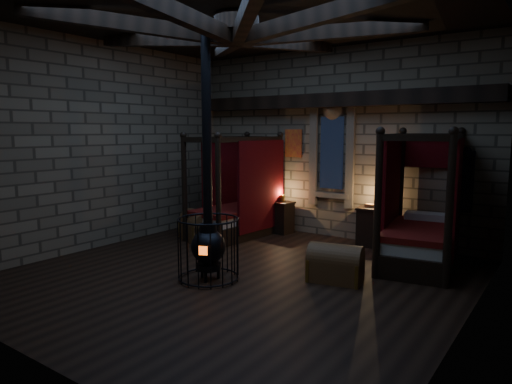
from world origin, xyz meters
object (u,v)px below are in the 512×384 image
Objects in this scene: bed_right at (420,232)px; bed_left at (237,212)px; trunk_left at (198,227)px; trunk_right at (335,264)px; stove at (208,242)px.

bed_left is at bearing 173.38° from bed_right.
trunk_left is at bearing -115.22° from bed_left.
trunk_right is (-0.82, -1.75, -0.31)m from bed_right.
bed_right is (4.07, 0.13, 0.02)m from bed_left.
bed_right is at bearing 36.77° from trunk_left.
stove reaches higher than trunk_right.
trunk_right is at bearing 12.80° from trunk_left.
trunk_left is at bearing -176.64° from bed_right.
stove is at bearing -139.90° from bed_right.
bed_right is 2.30× the size of trunk_left.
bed_left is 3.14m from stove.
stove is (-2.53, -2.87, 0.04)m from bed_right.
bed_right is 4.65m from trunk_left.
bed_left reaches higher than trunk_right.
bed_right is 0.59× the size of stove.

